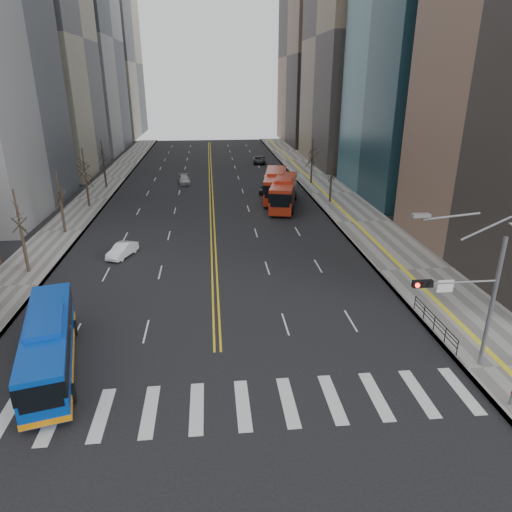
% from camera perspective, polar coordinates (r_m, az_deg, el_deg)
% --- Properties ---
extents(ground, '(220.00, 220.00, 0.00)m').
position_cam_1_polar(ground, '(24.71, -4.53, -18.23)').
color(ground, black).
extents(sidewalk_right, '(7.00, 130.00, 0.15)m').
position_cam_1_polar(sidewalk_right, '(68.26, 9.38, 7.76)').
color(sidewalk_right, slate).
rests_on(sidewalk_right, ground).
extents(sidewalk_left, '(5.00, 130.00, 0.15)m').
position_cam_1_polar(sidewalk_left, '(67.98, -19.74, 6.74)').
color(sidewalk_left, slate).
rests_on(sidewalk_left, ground).
extents(crosswalk, '(26.70, 4.00, 0.01)m').
position_cam_1_polar(crosswalk, '(24.70, -4.54, -18.22)').
color(crosswalk, silver).
rests_on(crosswalk, ground).
extents(centerline, '(0.55, 100.00, 0.01)m').
position_cam_1_polar(centerline, '(75.73, -5.68, 9.21)').
color(centerline, gold).
rests_on(centerline, ground).
extents(office_towers, '(83.00, 134.00, 58.00)m').
position_cam_1_polar(office_towers, '(87.98, -6.30, 26.52)').
color(office_towers, gray).
rests_on(office_towers, ground).
extents(signal_mast, '(5.37, 0.37, 9.39)m').
position_cam_1_polar(signal_mast, '(27.44, 25.16, -4.14)').
color(signal_mast, gray).
rests_on(signal_mast, ground).
extents(pedestrian_railing, '(0.06, 6.06, 1.02)m').
position_cam_1_polar(pedestrian_railing, '(32.51, 21.42, -7.56)').
color(pedestrian_railing, black).
rests_on(pedestrian_railing, sidewalk_right).
extents(street_trees, '(35.20, 47.20, 7.60)m').
position_cam_1_polar(street_trees, '(55.18, -13.25, 9.41)').
color(street_trees, '#2F251C').
rests_on(street_trees, ground).
extents(blue_bus, '(4.93, 11.27, 3.24)m').
position_cam_1_polar(blue_bus, '(28.88, -24.48, -9.84)').
color(blue_bus, '#0B3CAA').
rests_on(blue_bus, ground).
extents(red_bus_near, '(5.46, 12.28, 3.77)m').
position_cam_1_polar(red_bus_near, '(60.07, 3.49, 8.15)').
color(red_bus_near, '#AB2712').
rests_on(red_bus_near, ground).
extents(red_bus_far, '(4.91, 12.50, 3.84)m').
position_cam_1_polar(red_bus_far, '(64.31, 2.46, 9.08)').
color(red_bus_far, '#AB2712').
rests_on(red_bus_far, ground).
extents(car_white, '(2.67, 4.05, 1.26)m').
position_cam_1_polar(car_white, '(44.74, -16.38, 0.70)').
color(car_white, white).
rests_on(car_white, ground).
extents(car_dark_mid, '(2.65, 4.34, 1.38)m').
position_cam_1_polar(car_dark_mid, '(67.73, 1.24, 8.47)').
color(car_dark_mid, black).
rests_on(car_dark_mid, ground).
extents(car_silver, '(2.22, 4.58, 1.28)m').
position_cam_1_polar(car_silver, '(74.80, -8.96, 9.41)').
color(car_silver, '#9C9CA1').
rests_on(car_silver, ground).
extents(car_dark_far, '(2.80, 5.13, 1.36)m').
position_cam_1_polar(car_dark_far, '(92.27, 0.44, 11.91)').
color(car_dark_far, black).
rests_on(car_dark_far, ground).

